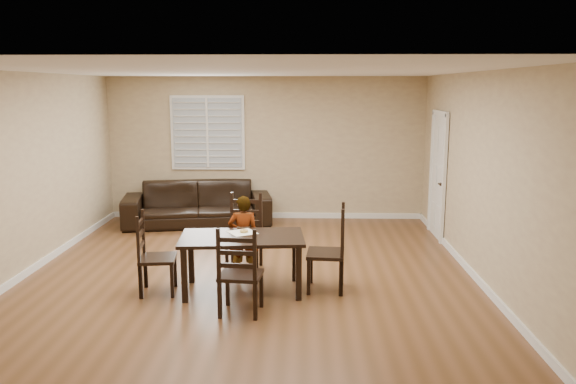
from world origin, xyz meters
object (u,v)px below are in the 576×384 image
at_px(chair_far, 238,277).
at_px(chair_left, 148,257).
at_px(dining_table, 242,243).
at_px(sofa, 198,204).
at_px(child, 243,237).
at_px(chair_right, 336,252).
at_px(donut, 244,231).
at_px(chair_near, 246,234).

relative_size(chair_far, chair_left, 1.00).
distance_m(dining_table, sofa, 3.65).
height_order(dining_table, child, child).
bearing_deg(chair_far, chair_right, -135.92).
bearing_deg(chair_left, child, -67.12).
distance_m(child, donut, 0.42).
relative_size(chair_far, sofa, 0.38).
bearing_deg(chair_far, dining_table, -81.07).
xyz_separation_m(donut, sofa, (-1.21, 3.27, -0.34)).
xyz_separation_m(dining_table, donut, (0.00, 0.17, 0.11)).
distance_m(chair_right, sofa, 4.11).
distance_m(dining_table, chair_far, 0.82).
xyz_separation_m(chair_left, donut, (1.16, 0.27, 0.27)).
height_order(chair_near, sofa, chair_near).
bearing_deg(chair_left, chair_near, -52.85).
bearing_deg(child, dining_table, 90.72).
bearing_deg(donut, chair_left, -166.88).
xyz_separation_m(chair_near, chair_right, (1.22, -0.90, 0.01)).
height_order(dining_table, chair_right, chair_right).
bearing_deg(dining_table, chair_left, -179.73).
distance_m(chair_left, sofa, 3.54).
bearing_deg(donut, chair_far, -87.76).
xyz_separation_m(dining_table, chair_far, (0.04, -0.81, -0.15)).
distance_m(chair_far, sofa, 4.42).
height_order(dining_table, chair_left, chair_left).
distance_m(dining_table, child, 0.55).
bearing_deg(child, sofa, -72.13).
height_order(child, donut, child).
distance_m(chair_near, chair_far, 1.78).
relative_size(chair_near, donut, 9.81).
distance_m(child, sofa, 3.12).
relative_size(dining_table, chair_near, 1.49).
distance_m(chair_far, donut, 1.01).
distance_m(dining_table, donut, 0.20).
distance_m(chair_left, chair_right, 2.32).
xyz_separation_m(child, sofa, (-1.16, 2.90, -0.16)).
xyz_separation_m(chair_near, chair_far, (0.10, -1.77, -0.01)).
xyz_separation_m(dining_table, chair_right, (1.16, 0.07, -0.12)).
xyz_separation_m(dining_table, chair_near, (-0.06, 0.97, -0.14)).
height_order(chair_near, chair_right, chair_right).
bearing_deg(chair_near, child, -83.77).
bearing_deg(chair_left, chair_right, -92.96).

